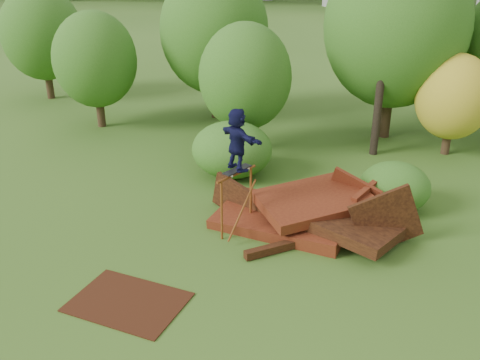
% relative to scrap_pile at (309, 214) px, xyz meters
% --- Properties ---
extents(ground, '(240.00, 240.00, 0.00)m').
position_rel_scrap_pile_xyz_m(ground, '(-0.90, -2.81, -0.40)').
color(ground, '#2D5116').
rests_on(ground, ground).
extents(scrap_pile, '(5.75, 3.78, 1.97)m').
position_rel_scrap_pile_xyz_m(scrap_pile, '(0.00, 0.00, 0.00)').
color(scrap_pile, '#4B190D').
rests_on(scrap_pile, ground).
extents(grind_rail, '(0.79, 1.27, 1.66)m').
position_rel_scrap_pile_xyz_m(grind_rail, '(-1.85, -0.52, 0.69)').
color(grind_rail, brown).
rests_on(grind_rail, ground).
extents(skateboard, '(0.65, 0.88, 0.09)m').
position_rel_scrap_pile_xyz_m(skateboard, '(-1.83, -0.49, 1.33)').
color(skateboard, black).
rests_on(skateboard, grind_rail).
extents(skater, '(1.40, 1.33, 1.58)m').
position_rel_scrap_pile_xyz_m(skater, '(-1.83, -0.49, 2.14)').
color(skater, '#101138').
rests_on(skater, skateboard).
extents(flat_plate, '(2.64, 2.14, 0.03)m').
position_rel_scrap_pile_xyz_m(flat_plate, '(-3.53, -3.98, -0.38)').
color(flat_plate, '#37180B').
rests_on(flat_plate, ground).
extents(tree_0, '(3.30, 3.30, 4.66)m').
position_rel_scrap_pile_xyz_m(tree_0, '(-9.01, 7.20, 2.35)').
color(tree_0, black).
rests_on(tree_0, ground).
extents(tree_1, '(4.49, 4.49, 6.24)m').
position_rel_scrap_pile_xyz_m(tree_1, '(-4.63, 9.34, 3.26)').
color(tree_1, black).
rests_on(tree_1, ground).
extents(tree_2, '(3.25, 3.25, 4.59)m').
position_rel_scrap_pile_xyz_m(tree_2, '(-2.67, 5.51, 2.31)').
color(tree_2, black).
rests_on(tree_2, ground).
extents(tree_3, '(5.23, 5.23, 7.25)m').
position_rel_scrap_pile_xyz_m(tree_3, '(2.45, 7.97, 3.84)').
color(tree_3, black).
rests_on(tree_3, ground).
extents(tree_4, '(2.61, 2.61, 3.60)m').
position_rel_scrap_pile_xyz_m(tree_4, '(4.50, 6.43, 1.70)').
color(tree_4, black).
rests_on(tree_4, ground).
extents(tree_6, '(3.78, 3.78, 5.29)m').
position_rel_scrap_pile_xyz_m(tree_6, '(-13.30, 10.92, 2.71)').
color(tree_6, black).
rests_on(tree_6, ground).
extents(shrub_left, '(2.60, 2.40, 1.80)m').
position_rel_scrap_pile_xyz_m(shrub_left, '(-2.68, 3.09, 0.50)').
color(shrub_left, '#285416').
rests_on(shrub_left, ground).
extents(shrub_right, '(1.98, 1.81, 1.40)m').
position_rel_scrap_pile_xyz_m(shrub_right, '(2.28, 1.51, 0.30)').
color(shrub_right, '#285416').
rests_on(shrub_right, ground).
extents(utility_pole, '(1.40, 0.28, 9.27)m').
position_rel_scrap_pile_xyz_m(utility_pole, '(1.95, 5.94, 4.31)').
color(utility_pole, black).
rests_on(utility_pole, ground).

